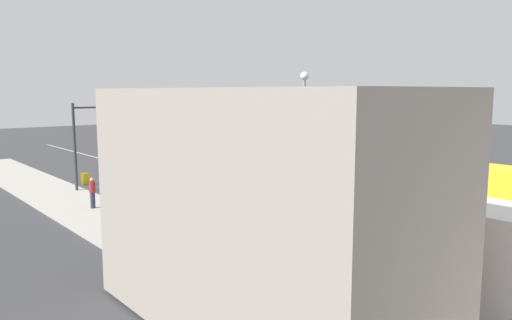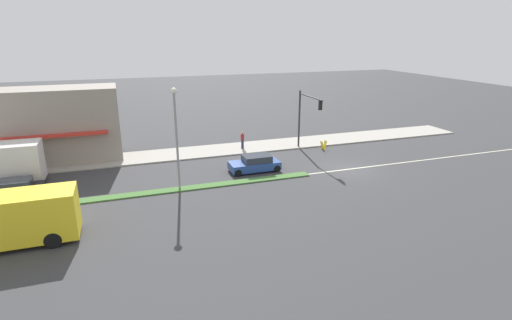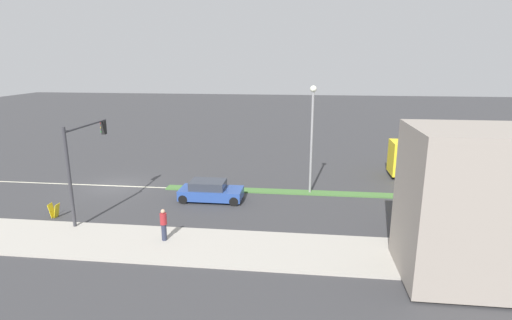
{
  "view_description": "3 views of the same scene",
  "coord_description": "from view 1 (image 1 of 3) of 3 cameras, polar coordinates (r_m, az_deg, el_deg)",
  "views": [
    {
      "loc": [
        18.66,
        33.1,
        6.45
      ],
      "look_at": [
        -0.2,
        10.11,
        2.35
      ],
      "focal_mm": 35.0,
      "sensor_mm": 36.0,
      "label": 1
    },
    {
      "loc": [
        -27.6,
        17.94,
        11.04
      ],
      "look_at": [
        -0.36,
        8.53,
        1.81
      ],
      "focal_mm": 28.0,
      "sensor_mm": 36.0,
      "label": 2
    },
    {
      "loc": [
        26.83,
        13.75,
        9.14
      ],
      "look_at": [
        -0.23,
        10.5,
        2.25
      ],
      "focal_mm": 28.0,
      "sensor_mm": 36.0,
      "label": 3
    }
  ],
  "objects": [
    {
      "name": "coupe_blue",
      "position": [
        30.79,
        -6.27,
        -3.07
      ],
      "size": [
        1.92,
        4.13,
        1.35
      ],
      "color": "#284793",
      "rests_on": "ground"
    },
    {
      "name": "lane_marking_center",
      "position": [
        38.54,
        -9.81,
        -1.89
      ],
      "size": [
        0.16,
        60.0,
        0.01
      ],
      "primitive_type": "cube",
      "color": "beige",
      "rests_on": "ground"
    },
    {
      "name": "street_lamp",
      "position": [
        26.51,
        5.48,
        4.19
      ],
      "size": [
        0.44,
        0.44,
        7.37
      ],
      "color": "gray",
      "rests_on": "median_strip"
    },
    {
      "name": "suv_black",
      "position": [
        19.02,
        25.07,
        -10.68
      ],
      "size": [
        1.89,
        3.98,
        1.35
      ],
      "color": "black",
      "rests_on": "ground"
    },
    {
      "name": "building_corner_store",
      "position": [
        13.24,
        -0.07,
        -5.81
      ],
      "size": [
        5.05,
        10.16,
        6.41
      ],
      "color": "gray",
      "rests_on": "sidewalk_right"
    },
    {
      "name": "warning_aframe_sign",
      "position": [
        36.62,
        -18.92,
        -2.05
      ],
      "size": [
        0.45,
        0.53,
        0.84
      ],
      "color": "yellow",
      "rests_on": "ground"
    },
    {
      "name": "sidewalk_right",
      "position": [
        18.64,
        -5.65,
        -12.25
      ],
      "size": [
        4.0,
        73.0,
        0.12
      ],
      "primitive_type": "cube",
      "color": "#A8A399",
      "rests_on": "ground"
    },
    {
      "name": "pedestrian",
      "position": [
        28.64,
        -18.19,
        -3.51
      ],
      "size": [
        0.34,
        0.34,
        1.68
      ],
      "color": "#282D42",
      "rests_on": "sidewalk_right"
    },
    {
      "name": "ground_plane",
      "position": [
        24.85,
        11.35,
        -7.35
      ],
      "size": [
        160.0,
        160.0,
        0.0
      ],
      "primitive_type": "plane",
      "color": "#38383A"
    },
    {
      "name": "traffic_signal_main",
      "position": [
        34.3,
        -17.84,
        3.21
      ],
      "size": [
        4.59,
        0.34,
        5.6
      ],
      "color": "#333338",
      "rests_on": "sidewalk_right"
    }
  ]
}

